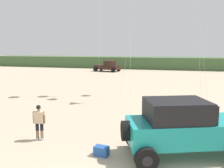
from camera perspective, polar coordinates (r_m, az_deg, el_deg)
dune_ridge at (r=50.86m, az=18.57°, el=4.69°), size 90.00×6.47×2.36m
jeep at (r=9.84m, az=16.53°, el=-9.72°), size 4.99×3.75×2.26m
person_watching at (r=11.59m, az=-17.01°, el=-8.31°), size 0.62×0.35×1.67m
cooler_box at (r=9.83m, az=-2.55°, el=-15.69°), size 0.61×0.44×0.38m
distant_pickup at (r=43.70m, az=-1.06°, el=4.25°), size 4.92×3.33×1.98m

